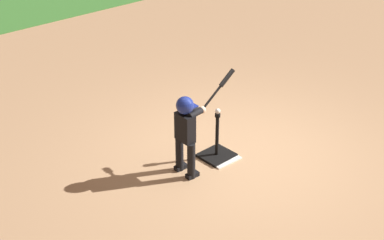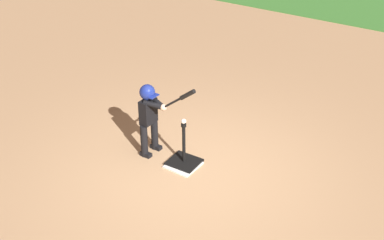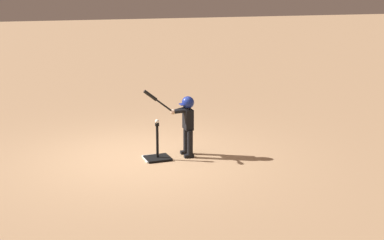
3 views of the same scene
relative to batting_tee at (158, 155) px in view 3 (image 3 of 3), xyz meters
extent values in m
plane|color=tan|center=(0.29, -0.20, -0.09)|extent=(90.00, 90.00, 0.00)
cube|color=white|center=(0.02, -0.05, -0.08)|extent=(0.46, 0.46, 0.02)
cube|color=black|center=(0.00, 0.00, -0.07)|extent=(0.45, 0.41, 0.04)
cylinder|color=black|center=(0.00, 0.00, 0.25)|extent=(0.05, 0.05, 0.60)
cylinder|color=black|center=(0.00, 0.00, 0.57)|extent=(0.08, 0.08, 0.05)
cylinder|color=black|center=(-0.60, 0.11, 0.17)|extent=(0.11, 0.11, 0.52)
cube|color=black|center=(-0.58, 0.11, -0.06)|extent=(0.18, 0.10, 0.06)
cylinder|color=black|center=(-0.61, -0.14, 0.17)|extent=(0.11, 0.11, 0.52)
cube|color=black|center=(-0.59, -0.14, -0.06)|extent=(0.18, 0.10, 0.06)
cube|color=black|center=(-0.61, -0.01, 0.62)|extent=(0.16, 0.28, 0.38)
sphere|color=#DBB293|center=(-0.61, -0.01, 0.92)|extent=(0.20, 0.20, 0.20)
sphere|color=navy|center=(-0.61, -0.01, 0.94)|extent=(0.23, 0.23, 0.23)
cube|color=navy|center=(-0.51, -0.02, 0.91)|extent=(0.13, 0.18, 0.01)
cylinder|color=black|center=(-0.46, 0.02, 0.80)|extent=(0.32, 0.18, 0.11)
cylinder|color=black|center=(-0.47, -0.06, 0.80)|extent=(0.32, 0.15, 0.11)
sphere|color=#DBB293|center=(-0.32, -0.03, 0.78)|extent=(0.10, 0.10, 0.10)
cylinder|color=black|center=(-0.06, -0.04, 0.98)|extent=(0.54, 0.06, 0.43)
cylinder|color=black|center=(0.10, -0.05, 1.11)|extent=(0.26, 0.08, 0.22)
cylinder|color=black|center=(-0.34, -0.03, 0.77)|extent=(0.04, 0.05, 0.05)
sphere|color=white|center=(0.00, 0.00, 0.64)|extent=(0.07, 0.07, 0.07)
camera|label=1|loc=(-4.60, -4.46, 3.98)|focal=50.00mm
camera|label=2|loc=(3.51, -5.46, 4.48)|focal=50.00mm
camera|label=3|loc=(2.76, 9.04, 2.99)|focal=50.00mm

